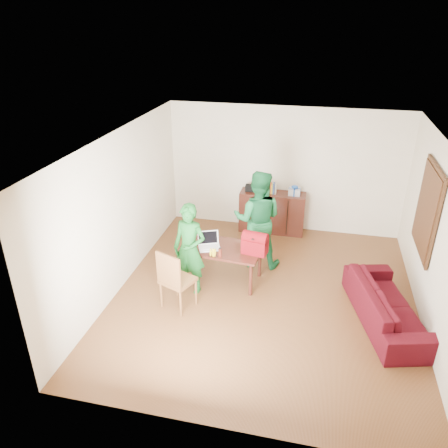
% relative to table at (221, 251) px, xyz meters
% --- Properties ---
extents(room, '(5.20, 5.70, 2.90)m').
position_rel_table_xyz_m(room, '(0.84, -0.22, 0.72)').
color(room, '#482712').
rests_on(room, ground).
extents(table, '(1.48, 0.92, 0.66)m').
position_rel_table_xyz_m(table, '(0.00, 0.00, 0.00)').
color(table, black).
rests_on(table, ground).
extents(chair, '(0.62, 0.60, 1.05)m').
position_rel_table_xyz_m(chair, '(-0.51, -0.94, -0.28)').
color(chair, brown).
rests_on(chair, ground).
extents(person_near, '(0.65, 0.49, 1.60)m').
position_rel_table_xyz_m(person_near, '(-0.45, -0.42, 0.22)').
color(person_near, '#13591E').
rests_on(person_near, ground).
extents(person_far, '(0.94, 0.75, 1.87)m').
position_rel_table_xyz_m(person_far, '(0.52, 0.70, 0.35)').
color(person_far, '#155F30').
rests_on(person_far, ground).
extents(laptop, '(0.44, 0.38, 0.26)m').
position_rel_table_xyz_m(laptop, '(-0.19, -0.09, 0.12)').
color(laptop, white).
rests_on(laptop, table).
extents(bananas, '(0.16, 0.11, 0.06)m').
position_rel_table_xyz_m(bananas, '(-0.07, -0.34, 0.11)').
color(bananas, gold).
rests_on(bananas, table).
extents(bottle, '(0.07, 0.07, 0.17)m').
position_rel_table_xyz_m(bottle, '(0.05, -0.32, 0.16)').
color(bottle, '#561D13').
rests_on(bottle, table).
extents(red_bag, '(0.46, 0.31, 0.31)m').
position_rel_table_xyz_m(red_bag, '(0.60, -0.07, 0.23)').
color(red_bag, maroon).
rests_on(red_bag, table).
extents(sofa, '(1.30, 2.18, 0.60)m').
position_rel_table_xyz_m(sofa, '(2.78, -0.59, -0.29)').
color(sofa, '#380712').
rests_on(sofa, ground).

